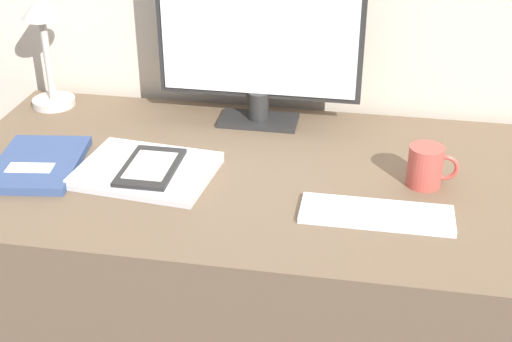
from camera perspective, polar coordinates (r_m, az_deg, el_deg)
The scene contains 8 objects.
desk at distance 1.87m, azimuth 0.38°, elevation -10.31°, with size 1.48×0.76×0.76m.
monitor at distance 1.82m, azimuth 0.24°, elevation 11.19°, with size 0.53×0.11×0.48m.
keyboard at distance 1.51m, azimuth 9.62°, elevation -3.41°, with size 0.32×0.11×0.01m.
laptop at distance 1.66m, azimuth -8.73°, elevation 0.03°, with size 0.32×0.26×0.02m.
ereader at distance 1.64m, azimuth -8.44°, elevation 0.32°, with size 0.12×0.19×0.01m.
desk_lamp at distance 2.02m, azimuth -16.57°, elevation 10.23°, with size 0.12×0.12×0.31m.
notebook at distance 1.75m, azimuth -17.03°, elevation 0.56°, with size 0.23×0.29×0.02m.
coffee_mug at distance 1.63m, azimuth 13.47°, elevation 0.38°, with size 0.11×0.08×0.09m.
Camera 1 is at (0.24, -1.30, 1.55)m, focal length 50.00 mm.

